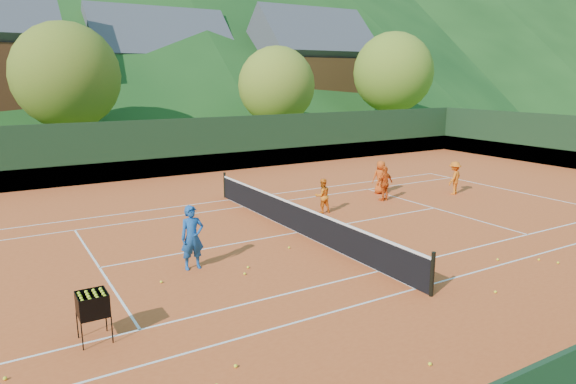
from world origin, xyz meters
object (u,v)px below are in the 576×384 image
coach (192,237)px  tennis_net (298,218)px  ball_hopper (93,305)px  student_a (322,196)px  chalet_right (309,76)px  student_d (454,178)px  student_b (385,183)px  chalet_mid (160,79)px  student_c (381,177)px

coach → tennis_net: size_ratio=0.15×
coach → ball_hopper: coach is taller
student_a → chalet_right: 33.74m
student_d → chalet_right: chalet_right is taller
student_a → chalet_right: size_ratio=0.11×
coach → student_b: size_ratio=1.19×
student_b → chalet_mid: chalet_mid is taller
student_d → ball_hopper: 17.18m
student_b → chalet_right: size_ratio=0.12×
coach → chalet_mid: size_ratio=0.14×
student_d → tennis_net: size_ratio=0.12×
student_d → student_a: bearing=-24.1°
coach → student_c: size_ratio=1.18×
student_a → chalet_right: (17.84, 28.28, 4.57)m
student_a → ball_hopper: size_ratio=1.33×
student_a → chalet_mid: (3.84, 32.28, 4.31)m
chalet_mid → coach: bearing=-106.1°
student_c → tennis_net: size_ratio=0.12×
chalet_mid → student_a: bearing=-96.8°
coach → student_d: size_ratio=1.20×
ball_hopper → student_b: bearing=25.5°
student_d → tennis_net: student_d is taller
student_c → tennis_net: bearing=44.9°
tennis_net → chalet_mid: size_ratio=0.95×
coach → student_a: 7.08m
student_a → student_c: student_c is taller
tennis_net → ball_hopper: tennis_net is taller
coach → chalet_mid: (10.21, 35.37, 4.09)m
student_b → chalet_right: bearing=-122.5°
student_b → chalet_mid: bearing=-96.0°
tennis_net → ball_hopper: 8.35m
student_c → chalet_mid: 31.14m
student_c → student_d: (2.72, -1.78, -0.01)m
student_b → student_c: student_c is taller
student_b → ball_hopper: 14.19m
tennis_net → student_c: bearing=26.6°
student_a → chalet_mid: chalet_mid is taller
student_a → chalet_mid: 32.79m
chalet_right → student_b: bearing=-117.3°
student_a → student_c: bearing=-156.6°
coach → chalet_right: (24.21, 31.37, 4.36)m
student_d → ball_hopper: student_d is taller
ball_hopper → chalet_mid: (13.27, 38.10, 4.22)m
coach → student_a: size_ratio=1.33×
ball_hopper → student_c: bearing=28.1°
student_d → chalet_mid: bearing=-105.9°
coach → student_a: coach is taller
student_a → student_b: (3.37, 0.29, 0.08)m
student_c → student_a: bearing=37.3°
student_d → tennis_net: (-9.02, -1.37, -0.24)m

